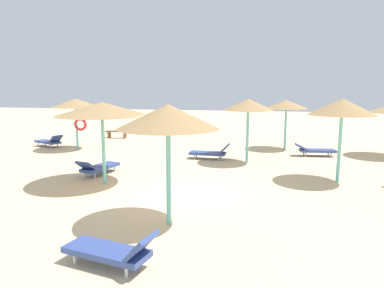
{
  "coord_description": "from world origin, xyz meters",
  "views": [
    {
      "loc": [
        2.83,
        -10.41,
        3.42
      ],
      "look_at": [
        0.0,
        3.0,
        1.2
      ],
      "focal_mm": 33.52,
      "sensor_mm": 36.0,
      "label": 1
    }
  ],
  "objects_px": {
    "parasol_0": "(342,107)",
    "lounger_2": "(49,141)",
    "parasol_2": "(76,104)",
    "bench_0": "(117,133)",
    "parasol_6": "(286,105)",
    "lounger_5": "(112,251)",
    "parasol_1": "(248,105)",
    "parasol_5": "(168,117)",
    "parasol_4": "(102,109)",
    "lounger_1": "(211,153)",
    "lounger_4": "(98,167)",
    "lounger_6": "(315,150)"
  },
  "relations": [
    {
      "from": "parasol_0",
      "to": "lounger_2",
      "type": "height_order",
      "value": "parasol_0"
    },
    {
      "from": "parasol_2",
      "to": "bench_0",
      "type": "xyz_separation_m",
      "value": [
        0.32,
        4.49,
        -2.15
      ]
    },
    {
      "from": "parasol_6",
      "to": "bench_0",
      "type": "relative_size",
      "value": 1.77
    },
    {
      "from": "parasol_2",
      "to": "lounger_5",
      "type": "height_order",
      "value": "parasol_2"
    },
    {
      "from": "parasol_1",
      "to": "lounger_5",
      "type": "distance_m",
      "value": 10.43
    },
    {
      "from": "parasol_5",
      "to": "parasol_6",
      "type": "distance_m",
      "value": 12.16
    },
    {
      "from": "parasol_1",
      "to": "bench_0",
      "type": "relative_size",
      "value": 1.89
    },
    {
      "from": "parasol_4",
      "to": "lounger_2",
      "type": "xyz_separation_m",
      "value": [
        -6.53,
        6.58,
        -2.32
      ]
    },
    {
      "from": "lounger_2",
      "to": "lounger_5",
      "type": "height_order",
      "value": "lounger_5"
    },
    {
      "from": "parasol_5",
      "to": "lounger_1",
      "type": "height_order",
      "value": "parasol_5"
    },
    {
      "from": "parasol_4",
      "to": "lounger_5",
      "type": "bearing_deg",
      "value": -63.14
    },
    {
      "from": "lounger_1",
      "to": "lounger_4",
      "type": "xyz_separation_m",
      "value": [
        -3.8,
        -3.91,
        -0.01
      ]
    },
    {
      "from": "lounger_1",
      "to": "lounger_4",
      "type": "relative_size",
      "value": 0.95
    },
    {
      "from": "parasol_0",
      "to": "parasol_4",
      "type": "relative_size",
      "value": 0.94
    },
    {
      "from": "parasol_5",
      "to": "parasol_4",
      "type": "bearing_deg",
      "value": 135.87
    },
    {
      "from": "parasol_0",
      "to": "lounger_2",
      "type": "xyz_separation_m",
      "value": [
        -14.63,
        4.63,
        -2.37
      ]
    },
    {
      "from": "lounger_5",
      "to": "lounger_6",
      "type": "xyz_separation_m",
      "value": [
        5.13,
        12.3,
        -0.02
      ]
    },
    {
      "from": "parasol_0",
      "to": "lounger_5",
      "type": "distance_m",
      "value": 9.42
    },
    {
      "from": "parasol_2",
      "to": "lounger_1",
      "type": "xyz_separation_m",
      "value": [
        7.51,
        -1.12,
        -2.17
      ]
    },
    {
      "from": "lounger_4",
      "to": "lounger_6",
      "type": "distance_m",
      "value": 10.41
    },
    {
      "from": "parasol_2",
      "to": "lounger_4",
      "type": "relative_size",
      "value": 1.39
    },
    {
      "from": "parasol_0",
      "to": "parasol_5",
      "type": "distance_m",
      "value": 7.04
    },
    {
      "from": "lounger_2",
      "to": "lounger_5",
      "type": "relative_size",
      "value": 1.01
    },
    {
      "from": "parasol_2",
      "to": "lounger_2",
      "type": "height_order",
      "value": "parasol_2"
    },
    {
      "from": "lounger_5",
      "to": "bench_0",
      "type": "height_order",
      "value": "lounger_5"
    },
    {
      "from": "parasol_1",
      "to": "lounger_1",
      "type": "relative_size",
      "value": 1.51
    },
    {
      "from": "parasol_0",
      "to": "lounger_6",
      "type": "relative_size",
      "value": 1.51
    },
    {
      "from": "parasol_0",
      "to": "lounger_2",
      "type": "distance_m",
      "value": 15.52
    },
    {
      "from": "parasol_0",
      "to": "parasol_5",
      "type": "height_order",
      "value": "parasol_5"
    },
    {
      "from": "lounger_5",
      "to": "lounger_6",
      "type": "bearing_deg",
      "value": 67.34
    },
    {
      "from": "parasol_0",
      "to": "parasol_1",
      "type": "xyz_separation_m",
      "value": [
        -3.38,
        2.6,
        -0.09
      ]
    },
    {
      "from": "lounger_6",
      "to": "parasol_5",
      "type": "bearing_deg",
      "value": -114.98
    },
    {
      "from": "parasol_4",
      "to": "lounger_4",
      "type": "relative_size",
      "value": 1.6
    },
    {
      "from": "parasol_4",
      "to": "lounger_4",
      "type": "xyz_separation_m",
      "value": [
        -0.83,
        1.16,
        -2.32
      ]
    },
    {
      "from": "lounger_4",
      "to": "lounger_1",
      "type": "bearing_deg",
      "value": 45.75
    },
    {
      "from": "lounger_6",
      "to": "bench_0",
      "type": "bearing_deg",
      "value": 162.5
    },
    {
      "from": "parasol_6",
      "to": "bench_0",
      "type": "distance_m",
      "value": 11.13
    },
    {
      "from": "parasol_1",
      "to": "parasol_4",
      "type": "xyz_separation_m",
      "value": [
        -4.71,
        -4.56,
        0.04
      ]
    },
    {
      "from": "parasol_4",
      "to": "lounger_6",
      "type": "relative_size",
      "value": 1.61
    },
    {
      "from": "parasol_5",
      "to": "lounger_4",
      "type": "distance_m",
      "value": 6.36
    },
    {
      "from": "parasol_0",
      "to": "lounger_1",
      "type": "bearing_deg",
      "value": 148.74
    },
    {
      "from": "parasol_0",
      "to": "parasol_6",
      "type": "distance_m",
      "value": 6.8
    },
    {
      "from": "parasol_1",
      "to": "lounger_2",
      "type": "height_order",
      "value": "parasol_1"
    },
    {
      "from": "bench_0",
      "to": "parasol_0",
      "type": "bearing_deg",
      "value": -35.33
    },
    {
      "from": "parasol_5",
      "to": "lounger_6",
      "type": "distance_m",
      "value": 11.28
    },
    {
      "from": "parasol_6",
      "to": "parasol_5",
      "type": "bearing_deg",
      "value": -105.76
    },
    {
      "from": "parasol_2",
      "to": "lounger_6",
      "type": "xyz_separation_m",
      "value": [
        12.41,
        0.68,
        -2.18
      ]
    },
    {
      "from": "parasol_6",
      "to": "lounger_1",
      "type": "height_order",
      "value": "parasol_6"
    },
    {
      "from": "parasol_5",
      "to": "parasol_6",
      "type": "relative_size",
      "value": 1.12
    },
    {
      "from": "lounger_2",
      "to": "bench_0",
      "type": "relative_size",
      "value": 1.3
    }
  ]
}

